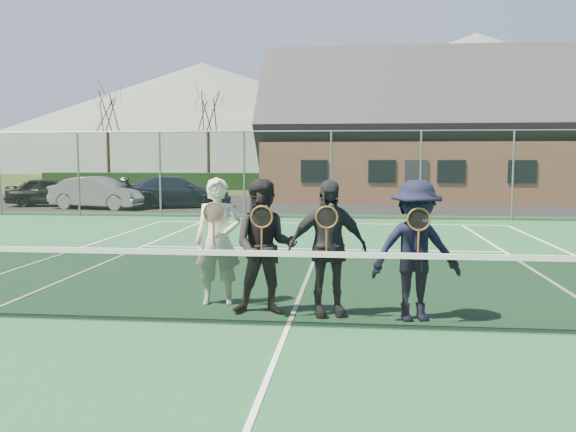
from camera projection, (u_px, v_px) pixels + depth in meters
name	position (u px, v px, depth m)	size (l,w,h in m)	color
ground	(336.00, 205.00, 27.31)	(220.00, 220.00, 0.00)	#2F4217
court_surface	(288.00, 327.00, 7.52)	(30.00, 30.00, 0.02)	#1C4C2B
tarmac_carpark	(248.00, 204.00, 27.75)	(40.00, 12.00, 0.01)	black
hedge_row	(342.00, 182.00, 39.13)	(40.00, 1.20, 1.10)	black
hill_west	(203.00, 117.00, 103.37)	(110.00, 110.00, 18.00)	#516257
hill_centre	(475.00, 102.00, 98.31)	(120.00, 120.00, 22.00)	#526357
car_a	(51.00, 192.00, 26.37)	(1.48, 3.68, 1.25)	black
car_b	(99.00, 193.00, 24.92)	(1.39, 4.00, 1.32)	#989AA0
car_c	(177.00, 192.00, 25.62)	(1.85, 4.56, 1.32)	#191E32
court_markings	(288.00, 326.00, 7.52)	(11.03, 23.83, 0.01)	white
tennis_net	(288.00, 285.00, 7.47)	(11.68, 0.08, 1.10)	slate
perimeter_fence	(331.00, 175.00, 20.74)	(30.07, 0.07, 3.02)	slate
clubhouse	(419.00, 120.00, 30.46)	(15.60, 8.20, 7.70)	#9E6B4C
tree_a	(107.00, 103.00, 41.35)	(3.20, 3.20, 7.77)	#361F13
tree_b	(208.00, 102.00, 40.60)	(3.20, 3.20, 7.77)	#3A2515
tree_c	(374.00, 100.00, 39.41)	(3.20, 3.20, 7.77)	#392714
tree_d	(534.00, 99.00, 38.33)	(3.20, 3.20, 7.77)	#341E13
player_a	(218.00, 241.00, 8.62)	(0.71, 0.54, 1.80)	silver
player_b	(265.00, 247.00, 8.06)	(0.92, 0.74, 1.80)	black
player_c	(327.00, 248.00, 8.00)	(1.13, 0.70, 1.80)	#232428
player_d	(416.00, 251.00, 7.74)	(1.28, 0.92, 1.80)	black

